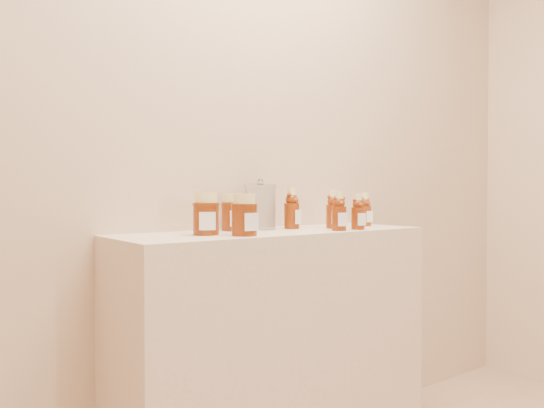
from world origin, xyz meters
TOP-DOWN VIEW (x-y plane):
  - wall_back at (0.00, 1.75)m, footprint 3.50×0.02m
  - display_table at (0.00, 1.55)m, footprint 1.20×0.40m
  - bear_bottle_back_left at (0.12, 1.60)m, footprint 0.08×0.08m
  - bear_bottle_back_mid at (0.27, 1.52)m, footprint 0.08×0.08m
  - bear_bottle_back_right at (0.47, 1.55)m, footprint 0.05×0.05m
  - bear_bottle_front_left at (0.20, 1.42)m, footprint 0.07×0.07m
  - bear_bottle_front_right at (0.30, 1.42)m, footprint 0.06×0.06m
  - honey_jar_left at (-0.30, 1.54)m, footprint 0.12×0.12m
  - honey_jar_back at (-0.12, 1.65)m, footprint 0.11×0.11m
  - honey_jar_front at (-0.21, 1.44)m, footprint 0.09×0.09m
  - glass_canister at (0.00, 1.65)m, footprint 0.15×0.15m

SIDE VIEW (x-z plane):
  - display_table at x=0.00m, z-range 0.00..0.90m
  - honey_jar_front at x=-0.21m, z-range 0.90..1.04m
  - honey_jar_back at x=-0.12m, z-range 0.90..1.04m
  - honey_jar_left at x=-0.30m, z-range 0.90..1.04m
  - bear_bottle_front_right at x=0.30m, z-range 0.90..1.06m
  - bear_bottle_back_right at x=0.47m, z-range 0.90..1.06m
  - bear_bottle_front_left at x=0.20m, z-range 0.90..1.07m
  - bear_bottle_back_mid at x=0.27m, z-range 0.90..1.07m
  - bear_bottle_back_left at x=0.12m, z-range 0.90..1.09m
  - glass_canister at x=0.00m, z-range 0.90..1.09m
  - wall_back at x=0.00m, z-range 0.00..2.70m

